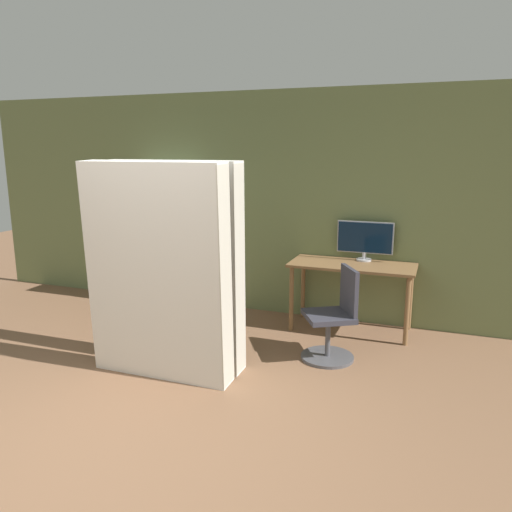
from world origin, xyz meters
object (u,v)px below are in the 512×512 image
object	(u,v)px
mattress_near	(157,273)
mattress_far	(175,266)
monitor	(365,239)
office_chair	(334,323)
bookshelf	(164,240)

from	to	relation	value
mattress_near	mattress_far	xyz separation A→B (m)	(0.00, 0.30, -0.00)
monitor	mattress_far	bearing A→B (deg)	-131.66
monitor	mattress_near	world-z (taller)	mattress_near
mattress_near	office_chair	bearing A→B (deg)	33.97
mattress_near	mattress_far	size ratio (longest dim) A/B	1.00
mattress_near	bookshelf	bearing A→B (deg)	119.54
office_chair	mattress_near	xyz separation A→B (m)	(-1.38, -0.93, 0.60)
bookshelf	mattress_far	world-z (taller)	mattress_far
office_chair	mattress_far	xyz separation A→B (m)	(-1.38, -0.63, 0.60)
mattress_near	mattress_far	distance (m)	0.30
bookshelf	monitor	bearing A→B (deg)	0.83
monitor	mattress_near	xyz separation A→B (m)	(-1.49, -1.98, -0.06)
monitor	office_chair	xyz separation A→B (m)	(-0.11, -1.05, -0.66)
monitor	bookshelf	xyz separation A→B (m)	(-2.60, -0.04, -0.17)
monitor	mattress_far	size ratio (longest dim) A/B	0.33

